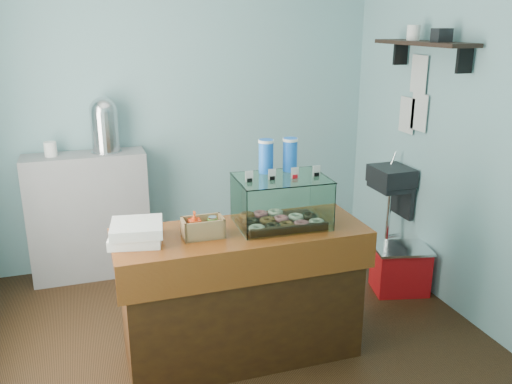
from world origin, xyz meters
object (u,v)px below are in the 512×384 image
object	(u,v)px
display_case	(280,197)
red_cooler	(400,269)
counter	(242,293)
coffee_urn	(104,124)

from	to	relation	value
display_case	red_cooler	size ratio (longest dim) A/B	1.16
counter	coffee_urn	bearing A→B (deg)	114.09
display_case	red_cooler	xyz separation A→B (m)	(1.23, 0.40, -0.88)
counter	coffee_urn	size ratio (longest dim) A/B	3.44
coffee_urn	red_cooler	distance (m)	2.74
counter	coffee_urn	xyz separation A→B (m)	(-0.71, 1.59, 0.89)
display_case	coffee_urn	size ratio (longest dim) A/B	1.28
coffee_urn	red_cooler	world-z (taller)	coffee_urn
red_cooler	display_case	bearing A→B (deg)	-148.33
counter	coffee_urn	distance (m)	1.95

